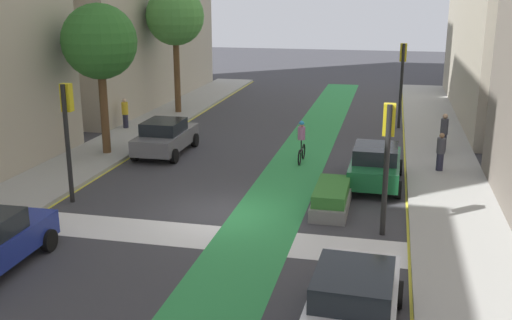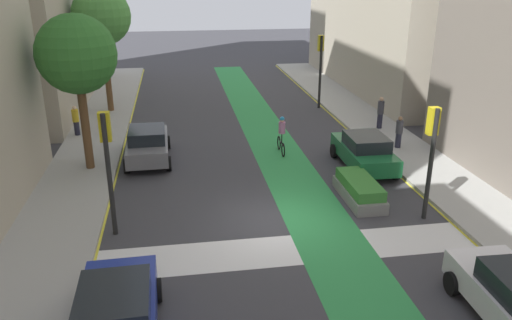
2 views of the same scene
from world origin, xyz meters
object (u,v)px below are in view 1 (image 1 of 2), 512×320
traffic_signal_near_right (388,144)px  median_planter (331,198)px  car_grey_left_far (165,137)px  street_tree_near (100,42)px  traffic_signal_near_left (67,120)px  traffic_signal_far_right (402,69)px  car_green_right_far (375,164)px  pedestrian_sidewalk_left_a (125,113)px  street_tree_far (175,17)px  car_white_right_near (353,302)px  cyclist_in_lane (302,141)px  pedestrian_sidewalk_right_a (444,132)px  pedestrian_sidewalk_right_b (441,152)px

traffic_signal_near_right → median_planter: bearing=135.5°
car_grey_left_far → street_tree_near: 4.98m
traffic_signal_near_left → traffic_signal_far_right: bearing=52.8°
car_green_right_far → street_tree_near: street_tree_near is taller
pedestrian_sidewalk_left_a → street_tree_far: street_tree_far is taller
street_tree_near → street_tree_far: street_tree_far is taller
traffic_signal_near_left → car_white_right_near: traffic_signal_near_left is taller
car_white_right_near → cyclist_in_lane: 13.56m
cyclist_in_lane → pedestrian_sidewalk_right_a: bearing=24.4°
traffic_signal_far_right → pedestrian_sidewalk_left_a: 14.88m
traffic_signal_near_right → cyclist_in_lane: size_ratio=2.15×
car_green_right_far → pedestrian_sidewalk_right_a: bearing=61.3°
traffic_signal_near_right → traffic_signal_near_left: 10.71m
pedestrian_sidewalk_right_b → street_tree_far: size_ratio=0.21×
traffic_signal_near_right → cyclist_in_lane: bearing=116.5°
traffic_signal_near_left → pedestrian_sidewalk_right_b: traffic_signal_near_left is taller
traffic_signal_far_right → street_tree_far: (-12.96, 0.82, 2.58)m
pedestrian_sidewalk_right_a → pedestrian_sidewalk_right_b: (-0.34, -3.17, -0.10)m
car_white_right_near → street_tree_far: street_tree_far is taller
car_grey_left_far → cyclist_in_lane: cyclist_in_lane is taller
traffic_signal_far_right → pedestrian_sidewalk_right_b: (1.58, -8.51, -2.22)m
car_grey_left_far → cyclist_in_lane: size_ratio=2.28×
car_white_right_near → median_planter: bearing=99.2°
pedestrian_sidewalk_right_a → pedestrian_sidewalk_right_b: size_ratio=1.12×
car_white_right_near → pedestrian_sidewalk_right_b: bearing=78.5°
car_white_right_near → street_tree_far: bearing=118.4°
car_grey_left_far → median_planter: (8.10, -5.62, -0.40)m
car_white_right_near → median_planter: (-1.24, 7.67, -0.40)m
street_tree_far → median_planter: bearing=-53.4°
traffic_signal_far_right → traffic_signal_near_left: bearing=-127.2°
traffic_signal_near_left → pedestrian_sidewalk_right_b: (12.78, 6.25, -1.98)m
car_green_right_far → car_white_right_near: 10.77m
car_grey_left_far → cyclist_in_lane: bearing=-0.9°
pedestrian_sidewalk_left_a → traffic_signal_near_right: bearing=-39.7°
cyclist_in_lane → pedestrian_sidewalk_right_b: cyclist_in_lane is taller
pedestrian_sidewalk_right_b → cyclist_in_lane: bearing=175.8°
car_grey_left_far → car_green_right_far: bearing=-15.0°
pedestrian_sidewalk_right_a → street_tree_far: size_ratio=0.24×
traffic_signal_near_right → car_white_right_near: 6.30m
traffic_signal_far_right → median_planter: traffic_signal_far_right is taller
car_green_right_far → street_tree_near: 12.74m
car_green_right_far → street_tree_near: bearing=172.2°
car_green_right_far → cyclist_in_lane: (-3.20, 2.44, 0.17)m
car_white_right_near → street_tree_near: bearing=133.6°
car_grey_left_far → car_white_right_near: 16.25m
car_grey_left_far → pedestrian_sidewalk_left_a: pedestrian_sidewalk_left_a is taller
traffic_signal_far_right → pedestrian_sidewalk_right_a: (1.92, -5.34, -2.12)m
pedestrian_sidewalk_right_a → street_tree_near: (-14.75, -3.55, 3.99)m
traffic_signal_far_right → pedestrian_sidewalk_right_b: bearing=-79.5°
traffic_signal_near_left → pedestrian_sidewalk_left_a: size_ratio=2.63×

